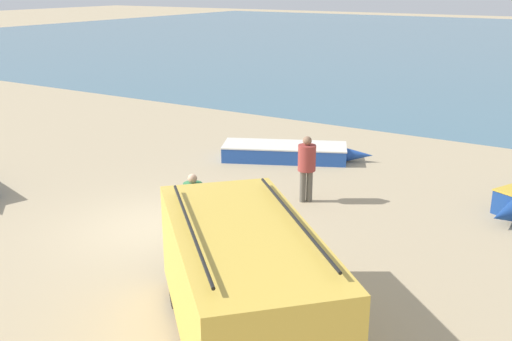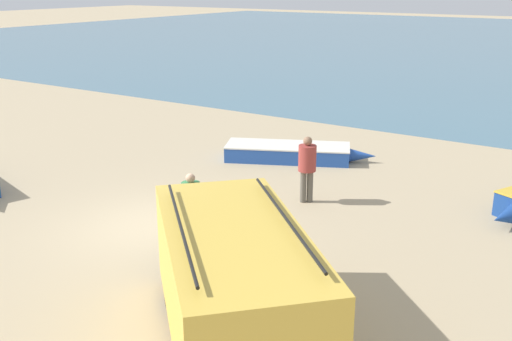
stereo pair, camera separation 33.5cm
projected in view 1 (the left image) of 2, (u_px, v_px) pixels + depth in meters
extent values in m
plane|color=tan|center=(157.00, 228.00, 14.32)|extent=(200.00, 200.00, 0.00)
cube|color=gold|center=(244.00, 280.00, 9.41)|extent=(4.83, 4.74, 1.73)
cube|color=black|center=(216.00, 246.00, 11.76)|extent=(1.39, 1.45, 0.78)
cube|color=#1E232D|center=(216.00, 200.00, 11.39)|extent=(1.31, 1.36, 0.55)
cylinder|color=black|center=(177.00, 286.00, 10.76)|extent=(0.72, 0.70, 0.79)
cylinder|color=black|center=(274.00, 275.00, 11.19)|extent=(0.72, 0.70, 0.79)
cylinder|color=black|center=(190.00, 227.00, 8.92)|extent=(2.81, 2.70, 0.05)
cylinder|color=black|center=(294.00, 217.00, 9.30)|extent=(2.81, 2.70, 0.05)
cube|color=#234CA3|center=(285.00, 153.00, 19.73)|extent=(4.21, 2.95, 0.47)
cone|color=#234CA3|center=(359.00, 155.00, 19.46)|extent=(0.99, 0.78, 0.44)
cube|color=silver|center=(285.00, 148.00, 19.68)|extent=(0.72, 1.23, 0.05)
cube|color=silver|center=(285.00, 145.00, 19.66)|extent=(4.25, 2.98, 0.04)
cone|color=navy|center=(506.00, 215.00, 14.30)|extent=(0.92, 1.08, 0.58)
cylinder|color=#38383D|center=(190.00, 226.00, 13.45)|extent=(0.15, 0.15, 0.78)
cylinder|color=#38383D|center=(198.00, 226.00, 13.43)|extent=(0.15, 0.15, 0.78)
cylinder|color=#2D6B3D|center=(193.00, 196.00, 13.23)|extent=(0.42, 0.42, 0.62)
sphere|color=tan|center=(192.00, 179.00, 13.10)|extent=(0.21, 0.21, 0.21)
cylinder|color=#5B564C|center=(309.00, 186.00, 15.92)|extent=(0.16, 0.16, 0.87)
cylinder|color=#5B564C|center=(303.00, 186.00, 15.89)|extent=(0.16, 0.16, 0.87)
cylinder|color=#993833|center=(307.00, 158.00, 15.67)|extent=(0.47, 0.47, 0.69)
sphere|color=#8C664C|center=(307.00, 141.00, 15.53)|extent=(0.24, 0.24, 0.24)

